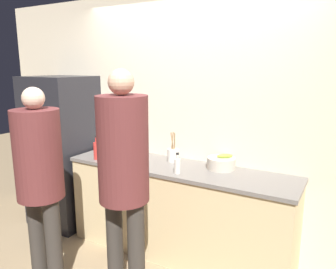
# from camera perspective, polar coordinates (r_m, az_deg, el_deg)

# --- Properties ---
(ground_plane) EXTENTS (14.00, 14.00, 0.00)m
(ground_plane) POSITION_cam_1_polar(r_m,az_deg,el_deg) (3.31, -1.29, -22.45)
(ground_plane) COLOR #9E8460
(wall_back) EXTENTS (5.20, 0.06, 2.60)m
(wall_back) POSITION_cam_1_polar(r_m,az_deg,el_deg) (3.35, 4.31, 2.12)
(wall_back) COLOR beige
(wall_back) RESTS_ON ground_plane
(counter) EXTENTS (2.27, 0.62, 0.92)m
(counter) POSITION_cam_1_polar(r_m,az_deg,el_deg) (3.34, 1.82, -13.00)
(counter) COLOR beige
(counter) RESTS_ON ground_plane
(refrigerator) EXTENTS (0.70, 0.67, 1.75)m
(refrigerator) POSITION_cam_1_polar(r_m,az_deg,el_deg) (4.08, -17.83, -2.75)
(refrigerator) COLOR #232328
(refrigerator) RESTS_ON ground_plane
(person_left) EXTENTS (0.37, 0.37, 1.71)m
(person_left) POSITION_cam_1_polar(r_m,az_deg,el_deg) (2.82, -21.47, -6.14)
(person_left) COLOR #38332D
(person_left) RESTS_ON ground_plane
(person_center) EXTENTS (0.37, 0.37, 1.85)m
(person_center) POSITION_cam_1_polar(r_m,az_deg,el_deg) (2.43, -7.83, -6.06)
(person_center) COLOR #38332D
(person_center) RESTS_ON ground_plane
(fruit_bowl) EXTENTS (0.26, 0.26, 0.15)m
(fruit_bowl) POSITION_cam_1_polar(r_m,az_deg,el_deg) (3.12, 9.26, -4.91)
(fruit_bowl) COLOR beige
(fruit_bowl) RESTS_ON counter
(utensil_crock) EXTENTS (0.12, 0.12, 0.30)m
(utensil_crock) POSITION_cam_1_polar(r_m,az_deg,el_deg) (3.31, 0.92, -3.52)
(utensil_crock) COLOR silver
(utensil_crock) RESTS_ON counter
(bottle_clear) EXTENTS (0.06, 0.06, 0.19)m
(bottle_clear) POSITION_cam_1_polar(r_m,az_deg,el_deg) (2.95, 1.64, -5.38)
(bottle_clear) COLOR silver
(bottle_clear) RESTS_ON counter
(bottle_red) EXTENTS (0.08, 0.08, 0.25)m
(bottle_red) POSITION_cam_1_polar(r_m,az_deg,el_deg) (3.46, -12.23, -2.62)
(bottle_red) COLOR red
(bottle_red) RESTS_ON counter
(cup_red) EXTENTS (0.08, 0.08, 0.09)m
(cup_red) POSITION_cam_1_polar(r_m,az_deg,el_deg) (3.72, -8.71, -2.33)
(cup_red) COLOR #A33D33
(cup_red) RESTS_ON counter
(cup_white) EXTENTS (0.09, 0.09, 0.09)m
(cup_white) POSITION_cam_1_polar(r_m,az_deg,el_deg) (3.85, -10.33, -1.87)
(cup_white) COLOR white
(cup_white) RESTS_ON counter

